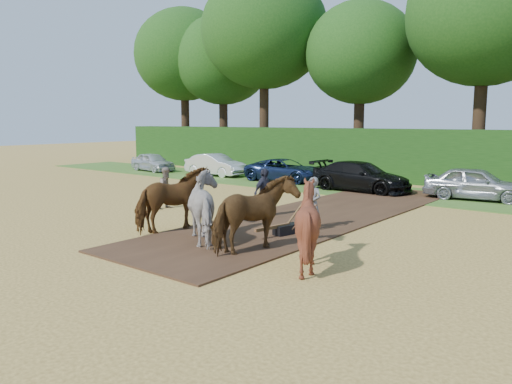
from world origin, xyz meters
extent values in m
plane|color=gold|center=(0.00, 0.00, 0.00)|extent=(120.00, 120.00, 0.00)
cube|color=#472D1C|center=(1.50, 7.00, 0.03)|extent=(4.50, 17.00, 0.05)
cube|color=#38601E|center=(0.00, 14.00, 0.01)|extent=(50.00, 5.00, 0.03)
cube|color=#14380F|center=(0.00, 18.50, 1.50)|extent=(46.00, 1.60, 3.00)
imported|color=tan|center=(-4.01, 4.46, 0.82)|extent=(0.70, 0.86, 1.64)
imported|color=#262733|center=(0.13, 5.39, 0.89)|extent=(0.44, 1.04, 1.78)
imported|color=brown|center=(-0.56, 1.72, 1.02)|extent=(1.51, 2.57, 2.04)
imported|color=beige|center=(1.18, 1.56, 1.02)|extent=(2.30, 2.06, 2.04)
imported|color=brown|center=(2.93, 1.40, 1.02)|extent=(1.51, 2.57, 2.04)
imported|color=#5D2817|center=(4.67, 1.23, 1.02)|extent=(1.95, 2.11, 2.04)
cube|color=black|center=(2.43, 3.56, 0.17)|extent=(0.49, 0.92, 0.34)
cube|color=brown|center=(2.33, 2.98, 0.34)|extent=(0.33, 1.35, 0.10)
cylinder|color=brown|center=(2.31, 4.12, 0.53)|extent=(0.09, 0.99, 0.72)
cylinder|color=brown|center=(2.73, 4.04, 0.53)|extent=(0.36, 0.96, 0.72)
imported|color=gray|center=(2.63, 4.70, 0.85)|extent=(0.68, 0.51, 1.70)
imported|color=silver|center=(-15.99, 13.66, 0.64)|extent=(3.90, 1.94, 1.28)
imported|color=silver|center=(-10.66, 14.28, 0.69)|extent=(4.21, 1.48, 1.39)
imported|color=#162447|center=(-5.46, 14.55, 0.65)|extent=(4.83, 2.48, 1.30)
imported|color=black|center=(-0.26, 13.65, 0.73)|extent=(5.16, 2.32, 1.47)
imported|color=#9A9EA2|center=(4.94, 14.33, 0.73)|extent=(4.48, 2.25, 1.47)
cylinder|color=#382616|center=(-21.00, 21.50, 2.93)|extent=(0.70, 0.70, 5.85)
ellipsoid|color=#163F11|center=(-21.00, 21.50, 9.00)|extent=(8.40, 8.40, 7.73)
cylinder|color=#382616|center=(-17.00, 22.00, 2.70)|extent=(0.70, 0.70, 5.40)
ellipsoid|color=#163F11|center=(-17.00, 22.00, 8.32)|extent=(7.80, 7.80, 7.18)
cylinder|color=#382616|center=(-12.00, 21.00, 3.26)|extent=(0.70, 0.70, 6.53)
ellipsoid|color=#163F11|center=(-12.00, 21.00, 9.97)|extent=(9.20, 9.20, 8.46)
cylinder|color=#382616|center=(-5.00, 22.50, 2.59)|extent=(0.70, 0.70, 5.17)
ellipsoid|color=#163F11|center=(-5.00, 22.50, 7.95)|extent=(7.40, 7.40, 6.81)
cylinder|color=#382616|center=(3.00, 21.50, 3.04)|extent=(0.70, 0.70, 6.08)
ellipsoid|color=#163F11|center=(3.00, 21.50, 9.30)|extent=(8.60, 8.60, 7.91)
camera|label=1|loc=(10.97, -8.57, 3.46)|focal=35.00mm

